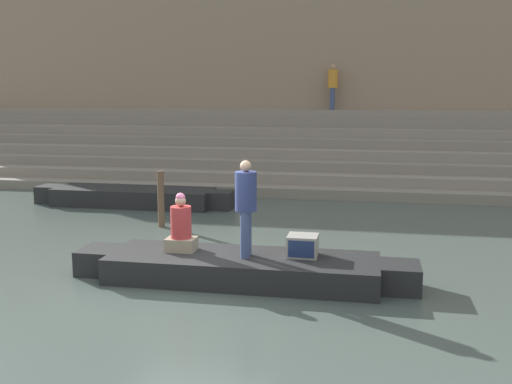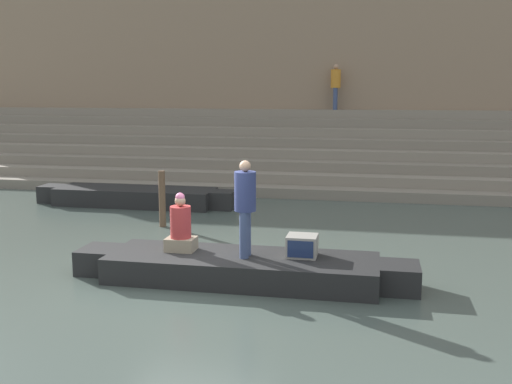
{
  "view_description": "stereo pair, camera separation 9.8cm",
  "coord_description": "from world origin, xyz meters",
  "px_view_note": "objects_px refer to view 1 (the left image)",
  "views": [
    {
      "loc": [
        2.97,
        -9.52,
        3.25
      ],
      "look_at": [
        0.87,
        1.33,
        1.34
      ],
      "focal_mm": 42.0,
      "sensor_mm": 36.0,
      "label": 1
    },
    {
      "loc": [
        3.06,
        -9.5,
        3.25
      ],
      "look_at": [
        0.87,
        1.33,
        1.34
      ],
      "focal_mm": 42.0,
      "sensor_mm": 36.0,
      "label": 2
    }
  ],
  "objects_px": {
    "rowboat_main": "(243,267)",
    "tv_set": "(303,246)",
    "person_standing": "(246,202)",
    "person_rowing": "(181,228)",
    "moored_boat_shore": "(133,196)",
    "person_on_steps": "(333,84)",
    "mooring_post": "(161,199)"
  },
  "relations": [
    {
      "from": "moored_boat_shore",
      "to": "mooring_post",
      "type": "relative_size",
      "value": 4.28
    },
    {
      "from": "rowboat_main",
      "to": "tv_set",
      "type": "relative_size",
      "value": 11.54
    },
    {
      "from": "person_standing",
      "to": "moored_boat_shore",
      "type": "bearing_deg",
      "value": 115.2
    },
    {
      "from": "moored_boat_shore",
      "to": "person_on_steps",
      "type": "relative_size",
      "value": 3.39
    },
    {
      "from": "tv_set",
      "to": "moored_boat_shore",
      "type": "distance_m",
      "value": 8.01
    },
    {
      "from": "rowboat_main",
      "to": "mooring_post",
      "type": "bearing_deg",
      "value": 125.24
    },
    {
      "from": "mooring_post",
      "to": "person_rowing",
      "type": "bearing_deg",
      "value": -64.93
    },
    {
      "from": "tv_set",
      "to": "person_on_steps",
      "type": "bearing_deg",
      "value": 90.61
    },
    {
      "from": "tv_set",
      "to": "mooring_post",
      "type": "bearing_deg",
      "value": 136.31
    },
    {
      "from": "mooring_post",
      "to": "person_on_steps",
      "type": "bearing_deg",
      "value": 71.1
    },
    {
      "from": "rowboat_main",
      "to": "person_on_steps",
      "type": "height_order",
      "value": "person_on_steps"
    },
    {
      "from": "rowboat_main",
      "to": "person_rowing",
      "type": "height_order",
      "value": "person_rowing"
    },
    {
      "from": "rowboat_main",
      "to": "person_on_steps",
      "type": "xyz_separation_m",
      "value": [
        0.59,
        13.44,
        3.21
      ]
    },
    {
      "from": "person_standing",
      "to": "tv_set",
      "type": "xyz_separation_m",
      "value": [
        0.94,
        0.2,
        -0.76
      ]
    },
    {
      "from": "person_rowing",
      "to": "person_on_steps",
      "type": "height_order",
      "value": "person_on_steps"
    },
    {
      "from": "moored_boat_shore",
      "to": "rowboat_main",
      "type": "bearing_deg",
      "value": -49.75
    },
    {
      "from": "person_rowing",
      "to": "person_standing",
      "type": "bearing_deg",
      "value": -4.97
    },
    {
      "from": "moored_boat_shore",
      "to": "mooring_post",
      "type": "bearing_deg",
      "value": -51.02
    },
    {
      "from": "tv_set",
      "to": "person_on_steps",
      "type": "distance_m",
      "value": 13.58
    },
    {
      "from": "moored_boat_shore",
      "to": "person_standing",
      "type": "bearing_deg",
      "value": -49.54
    },
    {
      "from": "person_standing",
      "to": "person_rowing",
      "type": "distance_m",
      "value": 1.32
    },
    {
      "from": "tv_set",
      "to": "mooring_post",
      "type": "relative_size",
      "value": 0.38
    },
    {
      "from": "person_standing",
      "to": "person_on_steps",
      "type": "xyz_separation_m",
      "value": [
        0.53,
        13.48,
        2.06
      ]
    },
    {
      "from": "tv_set",
      "to": "mooring_post",
      "type": "xyz_separation_m",
      "value": [
        -3.78,
        3.46,
        0.05
      ]
    },
    {
      "from": "person_rowing",
      "to": "tv_set",
      "type": "height_order",
      "value": "person_rowing"
    },
    {
      "from": "rowboat_main",
      "to": "moored_boat_shore",
      "type": "distance_m",
      "value": 7.48
    },
    {
      "from": "tv_set",
      "to": "moored_boat_shore",
      "type": "relative_size",
      "value": 0.09
    },
    {
      "from": "person_standing",
      "to": "person_rowing",
      "type": "bearing_deg",
      "value": 161.12
    },
    {
      "from": "person_rowing",
      "to": "moored_boat_shore",
      "type": "height_order",
      "value": "person_rowing"
    },
    {
      "from": "person_on_steps",
      "to": "person_standing",
      "type": "bearing_deg",
      "value": 43.46
    },
    {
      "from": "rowboat_main",
      "to": "moored_boat_shore",
      "type": "height_order",
      "value": "moored_boat_shore"
    },
    {
      "from": "person_standing",
      "to": "person_on_steps",
      "type": "height_order",
      "value": "person_on_steps"
    }
  ]
}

